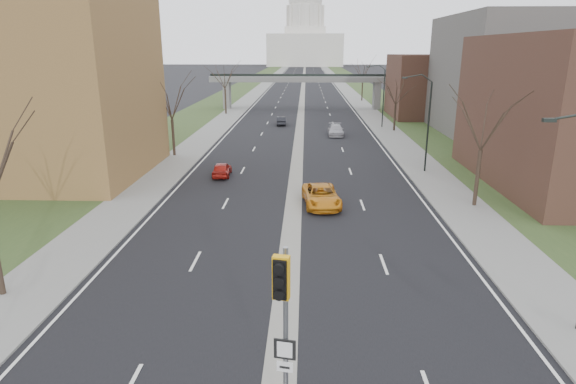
# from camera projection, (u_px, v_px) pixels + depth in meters

# --- Properties ---
(road_surface) EXTENTS (20.00, 600.00, 0.01)m
(road_surface) POSITION_uv_depth(u_px,v_px,m) (303.00, 83.00, 157.63)
(road_surface) COLOR black
(road_surface) RESTS_ON ground
(median_strip) EXTENTS (1.20, 600.00, 0.02)m
(median_strip) POSITION_uv_depth(u_px,v_px,m) (303.00, 83.00, 157.63)
(median_strip) COLOR gray
(median_strip) RESTS_ON ground
(sidewalk_right) EXTENTS (4.00, 600.00, 0.12)m
(sidewalk_right) POSITION_uv_depth(u_px,v_px,m) (340.00, 83.00, 157.19)
(sidewalk_right) COLOR gray
(sidewalk_right) RESTS_ON ground
(sidewalk_left) EXTENTS (4.00, 600.00, 0.12)m
(sidewalk_left) POSITION_uv_depth(u_px,v_px,m) (267.00, 83.00, 158.03)
(sidewalk_left) COLOR gray
(sidewalk_left) RESTS_ON ground
(grass_verge_right) EXTENTS (8.00, 600.00, 0.10)m
(grass_verge_right) POSITION_uv_depth(u_px,v_px,m) (358.00, 83.00, 156.99)
(grass_verge_right) COLOR #263B1B
(grass_verge_right) RESTS_ON ground
(grass_verge_left) EXTENTS (8.00, 600.00, 0.10)m
(grass_verge_left) POSITION_uv_depth(u_px,v_px,m) (249.00, 83.00, 158.24)
(grass_verge_left) COLOR #263B1B
(grass_verge_left) RESTS_ON ground
(commercial_block_mid) EXTENTS (18.00, 22.00, 15.00)m
(commercial_block_mid) POSITION_uv_depth(u_px,v_px,m) (521.00, 77.00, 60.66)
(commercial_block_mid) COLOR #605C58
(commercial_block_mid) RESTS_ON ground
(commercial_block_far) EXTENTS (14.00, 14.00, 10.00)m
(commercial_block_far) POSITION_uv_depth(u_px,v_px,m) (435.00, 86.00, 78.82)
(commercial_block_far) COLOR #513225
(commercial_block_far) RESTS_ON ground
(pedestrian_bridge) EXTENTS (34.00, 3.00, 6.45)m
(pedestrian_bridge) POSITION_uv_depth(u_px,v_px,m) (302.00, 83.00, 89.21)
(pedestrian_bridge) COLOR slate
(pedestrian_bridge) RESTS_ON ground
(capitol) EXTENTS (48.00, 42.00, 55.75)m
(capitol) POSITION_uv_depth(u_px,v_px,m) (305.00, 37.00, 315.11)
(capitol) COLOR silver
(capitol) RESTS_ON ground
(streetlight_mid) EXTENTS (2.61, 0.20, 8.70)m
(streetlight_mid) POSITION_uv_depth(u_px,v_px,m) (421.00, 95.00, 42.26)
(streetlight_mid) COLOR black
(streetlight_mid) RESTS_ON sidewalk_right
(streetlight_far) EXTENTS (2.61, 0.20, 8.70)m
(streetlight_far) POSITION_uv_depth(u_px,v_px,m) (379.00, 78.00, 67.16)
(streetlight_far) COLOR black
(streetlight_far) RESTS_ON sidewalk_right
(tree_left_b) EXTENTS (6.75, 6.75, 8.81)m
(tree_left_b) POSITION_uv_depth(u_px,v_px,m) (171.00, 96.00, 49.04)
(tree_left_b) COLOR #382B21
(tree_left_b) RESTS_ON sidewalk_left
(tree_left_c) EXTENTS (7.65, 7.65, 9.99)m
(tree_left_c) POSITION_uv_depth(u_px,v_px,m) (224.00, 73.00, 81.37)
(tree_left_c) COLOR #382B21
(tree_left_c) RESTS_ON sidewalk_left
(tree_right_a) EXTENTS (7.20, 7.20, 9.40)m
(tree_right_a) POSITION_uv_depth(u_px,v_px,m) (485.00, 114.00, 32.70)
(tree_right_a) COLOR #382B21
(tree_right_a) RESTS_ON sidewalk_right
(tree_right_b) EXTENTS (6.30, 6.30, 8.22)m
(tree_right_b) POSITION_uv_depth(u_px,v_px,m) (397.00, 88.00, 64.54)
(tree_right_b) COLOR #382B21
(tree_right_b) RESTS_ON sidewalk_right
(tree_right_c) EXTENTS (7.65, 7.65, 9.99)m
(tree_right_c) POSITION_uv_depth(u_px,v_px,m) (363.00, 68.00, 102.49)
(tree_right_c) COLOR #382B21
(tree_right_c) RESTS_ON sidewalk_right
(signal_pole_median) EXTENTS (0.69, 0.94, 5.66)m
(signal_pole_median) POSITION_uv_depth(u_px,v_px,m) (283.00, 309.00, 13.40)
(signal_pole_median) COLOR gray
(signal_pole_median) RESTS_ON ground
(car_left_near) EXTENTS (1.65, 3.77, 1.26)m
(car_left_near) POSITION_uv_depth(u_px,v_px,m) (222.00, 169.00, 42.71)
(car_left_near) COLOR #9E1A12
(car_left_near) RESTS_ON ground
(car_left_far) EXTENTS (1.57, 3.85, 1.24)m
(car_left_far) POSITION_uv_depth(u_px,v_px,m) (281.00, 121.00, 71.49)
(car_left_far) COLOR black
(car_left_far) RESTS_ON ground
(car_right_near) EXTENTS (2.99, 5.50, 1.46)m
(car_right_near) POSITION_uv_depth(u_px,v_px,m) (321.00, 196.00, 34.67)
(car_right_near) COLOR orange
(car_right_near) RESTS_ON ground
(car_right_mid) EXTENTS (1.99, 4.82, 1.39)m
(car_right_mid) POSITION_uv_depth(u_px,v_px,m) (336.00, 130.00, 62.83)
(car_right_mid) COLOR #A2A0A7
(car_right_mid) RESTS_ON ground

